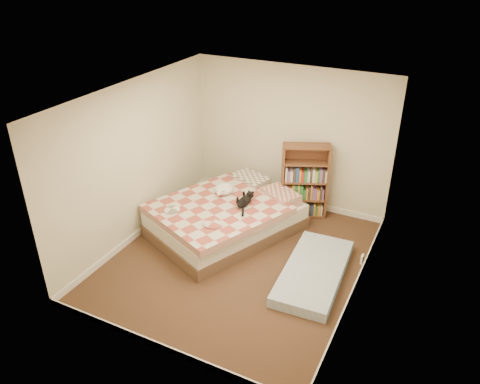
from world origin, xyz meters
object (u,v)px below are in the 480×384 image
at_px(bed, 227,216).
at_px(black_cat, 245,200).
at_px(bookshelf, 304,188).
at_px(white_dog, 224,189).
at_px(floor_mattress, 314,272).

xyz_separation_m(bed, black_cat, (0.30, 0.06, 0.33)).
xyz_separation_m(bookshelf, black_cat, (-0.63, -1.01, 0.11)).
relative_size(bookshelf, black_cat, 2.02).
bearing_deg(white_dog, bookshelf, 80.35).
distance_m(floor_mattress, white_dog, 2.05).
distance_m(black_cat, white_dog, 0.48).
bearing_deg(black_cat, bookshelf, 57.60).
bearing_deg(white_dog, floor_mattress, 20.25).
height_order(bed, black_cat, black_cat).
distance_m(bookshelf, black_cat, 1.19).
distance_m(floor_mattress, black_cat, 1.58).
relative_size(bed, floor_mattress, 1.56).
distance_m(bookshelf, white_dog, 1.39).
bearing_deg(bed, black_cat, 35.95).
bearing_deg(bookshelf, bed, -154.36).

